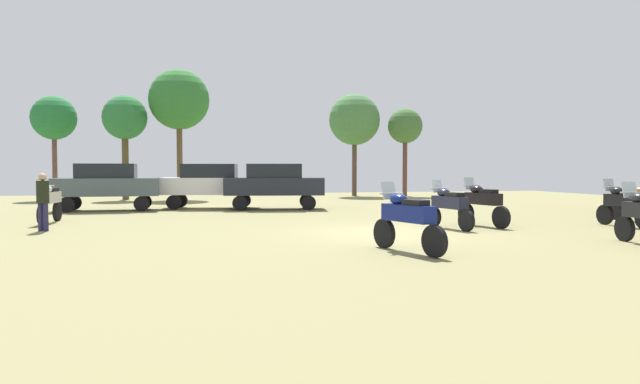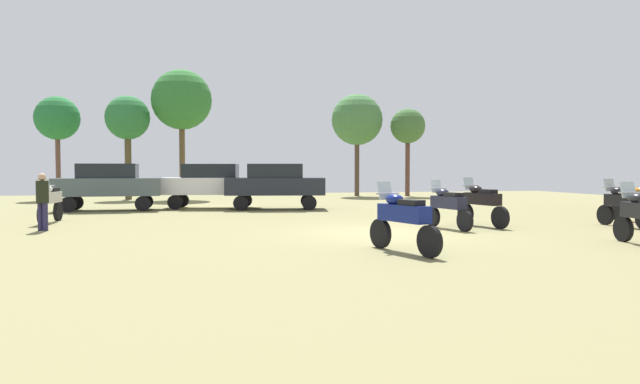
{
  "view_description": "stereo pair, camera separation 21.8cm",
  "coord_description": "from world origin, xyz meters",
  "px_view_note": "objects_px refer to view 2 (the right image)",
  "views": [
    {
      "loc": [
        -5.38,
        -14.71,
        1.8
      ],
      "look_at": [
        -0.64,
        5.7,
        0.93
      ],
      "focal_mm": 31.53,
      "sensor_mm": 36.0,
      "label": 1
    },
    {
      "loc": [
        -5.17,
        -14.75,
        1.8
      ],
      "look_at": [
        -0.64,
        5.7,
        0.93
      ],
      "focal_mm": 31.53,
      "sensor_mm": 36.0,
      "label": 2
    }
  ],
  "objects_px": {
    "car_2": "(108,183)",
    "tree_4": "(57,119)",
    "motorcycle_4": "(482,202)",
    "car_1": "(211,182)",
    "motorcycle_3": "(624,204)",
    "motorcycle_5": "(403,218)",
    "tree_1": "(128,119)",
    "motorcycle_6": "(448,205)",
    "car_3": "(275,183)",
    "motorcycle_2": "(634,201)",
    "tree_3": "(408,127)",
    "motorcycle_1": "(50,201)",
    "tree_5": "(357,120)",
    "tree_2": "(182,100)",
    "person_1": "(42,197)"
  },
  "relations": [
    {
      "from": "motorcycle_5",
      "to": "motorcycle_6",
      "type": "distance_m",
      "value": 5.11
    },
    {
      "from": "motorcycle_4",
      "to": "tree_3",
      "type": "relative_size",
      "value": 0.39
    },
    {
      "from": "motorcycle_5",
      "to": "tree_3",
      "type": "distance_m",
      "value": 25.55
    },
    {
      "from": "person_1",
      "to": "tree_4",
      "type": "bearing_deg",
      "value": 126.98
    },
    {
      "from": "motorcycle_5",
      "to": "motorcycle_6",
      "type": "relative_size",
      "value": 1.05
    },
    {
      "from": "motorcycle_5",
      "to": "person_1",
      "type": "bearing_deg",
      "value": 126.45
    },
    {
      "from": "motorcycle_4",
      "to": "tree_4",
      "type": "bearing_deg",
      "value": 118.67
    },
    {
      "from": "motorcycle_1",
      "to": "tree_5",
      "type": "relative_size",
      "value": 0.32
    },
    {
      "from": "motorcycle_6",
      "to": "car_1",
      "type": "xyz_separation_m",
      "value": [
        -6.6,
        10.39,
        0.46
      ]
    },
    {
      "from": "motorcycle_6",
      "to": "person_1",
      "type": "height_order",
      "value": "person_1"
    },
    {
      "from": "tree_3",
      "to": "tree_4",
      "type": "bearing_deg",
      "value": 178.81
    },
    {
      "from": "motorcycle_1",
      "to": "tree_5",
      "type": "xyz_separation_m",
      "value": [
        15.06,
        15.74,
        4.25
      ]
    },
    {
      "from": "motorcycle_5",
      "to": "tree_1",
      "type": "height_order",
      "value": "tree_1"
    },
    {
      "from": "motorcycle_4",
      "to": "person_1",
      "type": "height_order",
      "value": "person_1"
    },
    {
      "from": "tree_1",
      "to": "motorcycle_4",
      "type": "bearing_deg",
      "value": -56.06
    },
    {
      "from": "motorcycle_3",
      "to": "motorcycle_1",
      "type": "bearing_deg",
      "value": 161.33
    },
    {
      "from": "car_2",
      "to": "motorcycle_5",
      "type": "bearing_deg",
      "value": -150.74
    },
    {
      "from": "tree_2",
      "to": "tree_4",
      "type": "height_order",
      "value": "tree_2"
    },
    {
      "from": "motorcycle_4",
      "to": "car_1",
      "type": "xyz_separation_m",
      "value": [
        -7.95,
        9.94,
        0.43
      ]
    },
    {
      "from": "motorcycle_6",
      "to": "car_2",
      "type": "height_order",
      "value": "car_2"
    },
    {
      "from": "motorcycle_5",
      "to": "tree_1",
      "type": "distance_m",
      "value": 24.81
    },
    {
      "from": "car_2",
      "to": "tree_4",
      "type": "xyz_separation_m",
      "value": [
        -4.16,
        9.85,
        3.5
      ]
    },
    {
      "from": "motorcycle_3",
      "to": "motorcycle_5",
      "type": "bearing_deg",
      "value": -159.8
    },
    {
      "from": "motorcycle_2",
      "to": "tree_1",
      "type": "bearing_deg",
      "value": -44.1
    },
    {
      "from": "motorcycle_4",
      "to": "tree_3",
      "type": "height_order",
      "value": "tree_3"
    },
    {
      "from": "motorcycle_4",
      "to": "motorcycle_6",
      "type": "bearing_deg",
      "value": -173.06
    },
    {
      "from": "car_3",
      "to": "tree_5",
      "type": "relative_size",
      "value": 0.68
    },
    {
      "from": "motorcycle_1",
      "to": "car_2",
      "type": "xyz_separation_m",
      "value": [
        1.04,
        5.42,
        0.44
      ]
    },
    {
      "from": "car_3",
      "to": "tree_4",
      "type": "height_order",
      "value": "tree_4"
    },
    {
      "from": "car_1",
      "to": "tree_5",
      "type": "height_order",
      "value": "tree_5"
    },
    {
      "from": "tree_4",
      "to": "motorcycle_3",
      "type": "bearing_deg",
      "value": -44.95
    },
    {
      "from": "tree_1",
      "to": "motorcycle_3",
      "type": "bearing_deg",
      "value": -49.91
    },
    {
      "from": "motorcycle_6",
      "to": "car_3",
      "type": "relative_size",
      "value": 0.47
    },
    {
      "from": "tree_3",
      "to": "car_3",
      "type": "bearing_deg",
      "value": -134.99
    },
    {
      "from": "motorcycle_3",
      "to": "motorcycle_5",
      "type": "xyz_separation_m",
      "value": [
        -8.44,
        -3.44,
        0.01
      ]
    },
    {
      "from": "tree_3",
      "to": "tree_4",
      "type": "height_order",
      "value": "tree_4"
    },
    {
      "from": "motorcycle_6",
      "to": "tree_1",
      "type": "distance_m",
      "value": 22.33
    },
    {
      "from": "motorcycle_5",
      "to": "tree_3",
      "type": "height_order",
      "value": "tree_3"
    },
    {
      "from": "motorcycle_4",
      "to": "motorcycle_5",
      "type": "height_order",
      "value": "motorcycle_4"
    },
    {
      "from": "tree_1",
      "to": "motorcycle_5",
      "type": "bearing_deg",
      "value": -70.64
    },
    {
      "from": "motorcycle_1",
      "to": "tree_5",
      "type": "distance_m",
      "value": 22.2
    },
    {
      "from": "car_1",
      "to": "tree_5",
      "type": "bearing_deg",
      "value": -34.53
    },
    {
      "from": "motorcycle_4",
      "to": "motorcycle_5",
      "type": "relative_size",
      "value": 1.01
    },
    {
      "from": "car_3",
      "to": "tree_1",
      "type": "xyz_separation_m",
      "value": [
        -7.26,
        9.77,
        3.49
      ]
    },
    {
      "from": "tree_3",
      "to": "tree_4",
      "type": "distance_m",
      "value": 21.38
    },
    {
      "from": "tree_4",
      "to": "car_1",
      "type": "bearing_deg",
      "value": -47.94
    },
    {
      "from": "car_3",
      "to": "person_1",
      "type": "relative_size",
      "value": 2.73
    },
    {
      "from": "person_1",
      "to": "tree_3",
      "type": "relative_size",
      "value": 0.29
    },
    {
      "from": "tree_4",
      "to": "tree_5",
      "type": "relative_size",
      "value": 0.89
    },
    {
      "from": "car_1",
      "to": "tree_2",
      "type": "bearing_deg",
      "value": 19.53
    }
  ]
}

